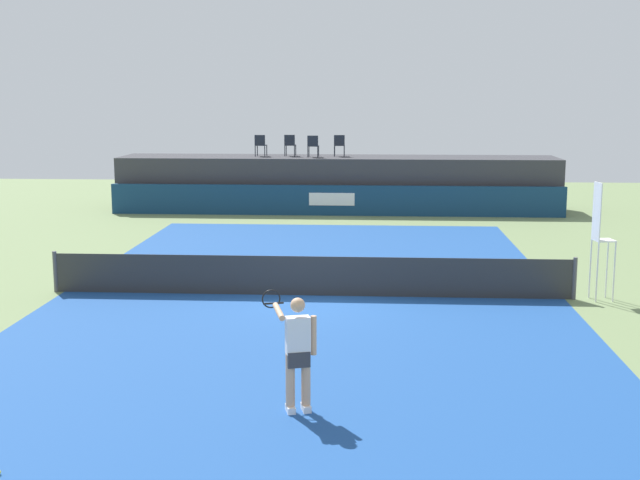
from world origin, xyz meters
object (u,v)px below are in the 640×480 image
tennis_player (297,350)px  umpire_chair (600,233)px  spectator_chair_center (313,145)px  net_post_far (575,279)px  spectator_chair_right (339,144)px  spectator_chair_far_left (261,144)px  net_post_near (55,272)px  spectator_chair_left (290,144)px

tennis_player → umpire_chair: bearing=49.4°
spectator_chair_center → net_post_far: bearing=-64.3°
umpire_chair → spectator_chair_right: bearing=113.3°
spectator_chair_center → net_post_far: spectator_chair_center is taller
spectator_chair_far_left → net_post_near: size_ratio=0.89×
spectator_chair_right → net_post_far: size_ratio=0.89×
spectator_chair_left → tennis_player: 23.08m
spectator_chair_center → net_post_far: size_ratio=0.89×
net_post_far → tennis_player: (-5.83, -7.42, 0.46)m
spectator_chair_far_left → spectator_chair_right: same height
spectator_chair_right → umpire_chair: spectator_chair_right is taller
net_post_far → umpire_chair: bearing=-1.8°
spectator_chair_left → umpire_chair: size_ratio=0.32×
net_post_near → net_post_far: bearing=0.0°
spectator_chair_center → umpire_chair: bearing=-62.7°
spectator_chair_center → tennis_player: spectator_chair_center is taller
spectator_chair_center → net_post_near: 15.96m
spectator_chair_center → umpire_chair: (7.70, -14.95, -1.11)m
spectator_chair_left → tennis_player: size_ratio=0.50×
spectator_chair_far_left → spectator_chair_center: (2.22, -0.37, 0.00)m
spectator_chair_left → net_post_near: size_ratio=0.89×
spectator_chair_left → tennis_player: bearing=-84.1°
spectator_chair_far_left → spectator_chair_right: bearing=2.5°
spectator_chair_right → spectator_chair_far_left: bearing=-177.5°
tennis_player → spectator_chair_center: bearing=93.5°
spectator_chair_left → net_post_near: spectator_chair_left is taller
spectator_chair_far_left → spectator_chair_right: 3.27m
spectator_chair_right → net_post_near: bearing=-112.1°
spectator_chair_center → umpire_chair: spectator_chair_center is taller
spectator_chair_center → spectator_chair_right: 1.17m
umpire_chair → spectator_chair_far_left: bearing=122.9°
spectator_chair_right → net_post_far: spectator_chair_right is taller
spectator_chair_center → spectator_chair_right: size_ratio=1.00×
net_post_far → spectator_chair_center: bearing=115.7°
spectator_chair_right → umpire_chair: (6.65, -15.46, -1.11)m
spectator_chair_far_left → umpire_chair: bearing=-57.1°
spectator_chair_far_left → tennis_player: size_ratio=0.50×
spectator_chair_far_left → spectator_chair_left: size_ratio=1.00×
spectator_chair_far_left → spectator_chair_center: same height
spectator_chair_right → net_post_far: 16.76m
umpire_chair → net_post_far: 1.20m
spectator_chair_left → spectator_chair_far_left: bearing=-171.6°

